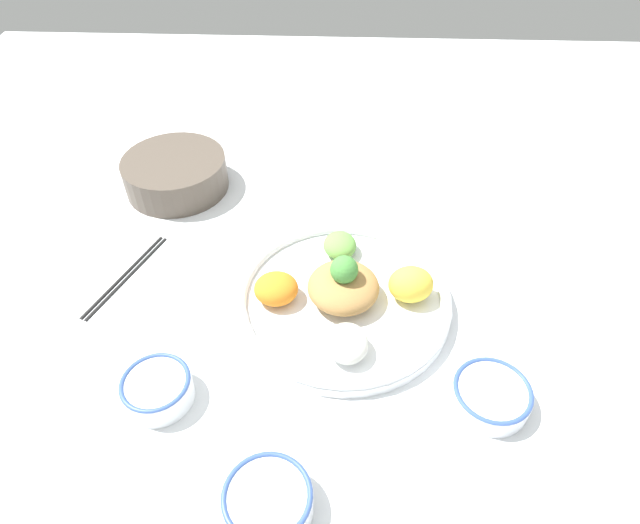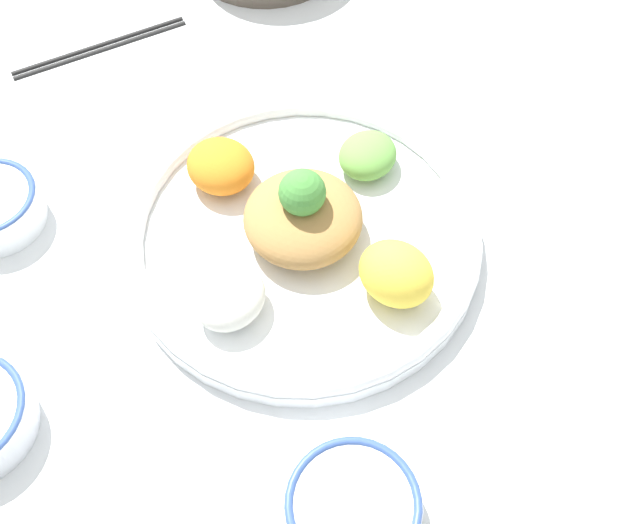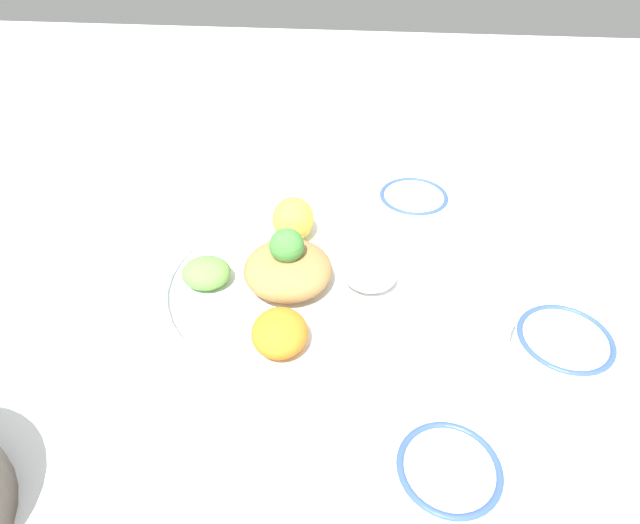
# 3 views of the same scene
# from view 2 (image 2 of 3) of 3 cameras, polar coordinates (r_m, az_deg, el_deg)

# --- Properties ---
(ground_plane) EXTENTS (2.40, 2.40, 0.00)m
(ground_plane) POSITION_cam_2_polar(r_m,az_deg,el_deg) (0.79, -0.05, 0.08)
(ground_plane) COLOR white
(salad_platter) EXTENTS (0.37, 0.37, 0.11)m
(salad_platter) POSITION_cam_2_polar(r_m,az_deg,el_deg) (0.78, -1.26, 2.35)
(salad_platter) COLOR white
(salad_platter) RESTS_ON ground_plane
(rice_bowl_blue) EXTENTS (0.12, 0.12, 0.04)m
(rice_bowl_blue) POSITION_cam_2_polar(r_m,az_deg,el_deg) (0.67, 2.51, -18.21)
(rice_bowl_blue) COLOR white
(rice_bowl_blue) RESTS_ON ground_plane
(chopsticks_pair_near) EXTENTS (0.10, 0.22, 0.01)m
(chopsticks_pair_near) POSITION_cam_2_polar(r_m,az_deg,el_deg) (1.05, -16.42, 15.49)
(chopsticks_pair_near) COLOR black
(chopsticks_pair_near) RESTS_ON ground_plane
(serving_spoon_main) EXTENTS (0.11, 0.09, 0.01)m
(serving_spoon_main) POSITION_cam_2_polar(r_m,az_deg,el_deg) (0.98, -4.12, 14.73)
(serving_spoon_main) COLOR white
(serving_spoon_main) RESTS_ON ground_plane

